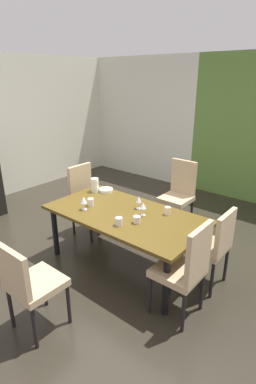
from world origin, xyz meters
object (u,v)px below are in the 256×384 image
Objects in this scene: chair_right_near at (186,267)px; wine_glass_rear at (143,206)px; chair_right_far at (212,243)px; serving_bowl_near_window at (106,190)px; chair_head_far at (179,191)px; chair_left_far at (86,197)px; dining_table at (125,218)px; cup_corner at (91,202)px; pitcher_north at (95,185)px; cup_east at (119,222)px; wine_glass_right at (139,200)px; cup_center at (137,220)px; cup_left at (168,211)px; wine_glass_front at (84,200)px; chair_head_near at (29,282)px.

wine_glass_rear is (-0.80, 0.39, 0.27)m from chair_right_near.
chair_right_near is 0.93m from wine_glass_rear.
chair_right_far is 4.84× the size of serving_bowl_near_window.
chair_head_far reaches higher than chair_right_near.
dining_table is at bearing 73.27° from chair_left_far.
chair_head_far reaches higher than chair_right_far.
wine_glass_rear is at bearing 22.13° from dining_table.
pitcher_north reaches higher than cup_corner.
serving_bowl_near_window reaches higher than dining_table.
dining_table is 2.04× the size of chair_right_far.
chair_head_far is at bearing 55.82° from pitcher_north.
wine_glass_right is at bearing 101.98° from cup_east.
pitcher_north is (0.22, -0.03, 0.24)m from chair_left_far.
cup_corner is (-0.68, -0.20, -0.07)m from wine_glass_rear.
chair_head_far is 11.46× the size of cup_east.
chair_head_far reaches higher than cup_center.
wine_glass_right is 0.85× the size of pitcher_north.
chair_right_far is 1.81m from pitcher_north.
wine_glass_rear is 0.38m from cup_east.
cup_left is (0.42, 0.28, 0.12)m from dining_table.
pitcher_north is at bearing 122.98° from wine_glass_front.
wine_glass_rear is at bearing 79.79° from chair_left_far.
serving_bowl_near_window is at bearing 68.01° from chair_right_near.
chair_head_far is 1.14× the size of chair_head_near.
wine_glass_front reaches higher than cup_center.
chair_right_near is 1.51m from cup_corner.
dining_table is 12.10× the size of wine_glass_rear.
pitcher_north is at bearing 149.03° from cup_east.
chair_right_near is at bearing -16.76° from dining_table.
wine_glass_rear is at bearing -136.94° from cup_left.
dining_table is at bearing -146.02° from cup_left.
wine_glass_front is (0.56, -0.55, 0.27)m from chair_left_far.
wine_glass_right is (-0.95, -0.10, 0.30)m from chair_right_far.
chair_right_near is 1.11× the size of chair_head_near.
wine_glass_rear is 0.30m from cup_left.
pitcher_north is at bearing -179.79° from cup_left.
chair_right_near is 1.45m from chair_head_near.
cup_center is 1.14m from pitcher_north.
chair_left_far is at bearing 121.87° from chair_head_near.
dining_table is 0.30m from wine_glass_rear.
wine_glass_rear reaches higher than cup_center.
chair_right_near reaches higher than cup_center.
chair_head_far reaches higher than cup_corner.
chair_head_near reaches higher than cup_east.
cup_center is at bearing 71.82° from chair_left_far.
serving_bowl_near_window is 0.52m from cup_corner.
chair_left_far reaches higher than cup_east.
wine_glass_right reaches higher than cup_center.
chair_head_near is at bearing 31.87° from chair_left_far.
wine_glass_rear is at bearing 105.46° from chair_right_far.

